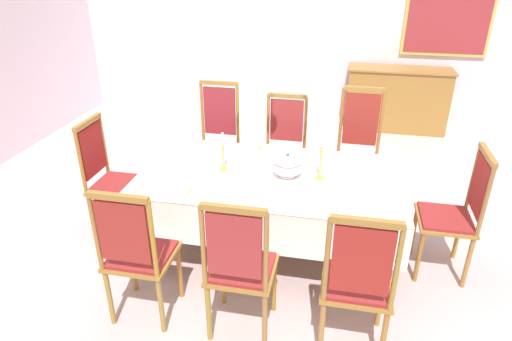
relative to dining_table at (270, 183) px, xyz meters
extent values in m
cube|color=#C5A9AA|center=(0.00, 0.10, -0.68)|extent=(7.15, 6.93, 0.04)
cube|color=silver|center=(0.00, 3.60, 0.92)|extent=(7.15, 0.08, 3.16)
cylinder|color=olive|center=(-0.96, -0.48, -0.31)|extent=(0.07, 0.07, 0.71)
cylinder|color=olive|center=(0.96, -0.48, -0.31)|extent=(0.07, 0.07, 0.71)
cylinder|color=#9A6033|center=(-0.96, 0.48, -0.31)|extent=(0.07, 0.07, 0.71)
cylinder|color=olive|center=(0.96, 0.48, -0.31)|extent=(0.07, 0.07, 0.71)
cube|color=olive|center=(0.00, 0.00, 0.00)|extent=(2.01, 1.04, 0.08)
cube|color=olive|center=(0.00, 0.00, 0.06)|extent=(2.13, 1.16, 0.03)
cube|color=white|center=(0.00, 0.00, 0.07)|extent=(2.15, 1.18, 0.00)
cube|color=white|center=(0.00, -0.58, -0.11)|extent=(2.15, 0.00, 0.36)
cube|color=white|center=(0.00, 0.58, -0.11)|extent=(2.15, 0.00, 0.36)
cube|color=white|center=(-1.07, 0.00, -0.11)|extent=(0.00, 1.18, 0.36)
cube|color=white|center=(1.07, 0.00, -0.11)|extent=(0.00, 1.18, 0.36)
cylinder|color=olive|center=(-0.93, -0.74, -0.43)|extent=(0.04, 0.04, 0.47)
cylinder|color=#936129|center=(-0.55, -0.74, -0.43)|extent=(0.04, 0.04, 0.47)
cylinder|color=olive|center=(-0.93, -1.10, -0.43)|extent=(0.04, 0.04, 0.47)
cylinder|color=olive|center=(-0.55, -1.10, -0.43)|extent=(0.04, 0.04, 0.47)
cube|color=olive|center=(-0.74, -0.92, -0.19)|extent=(0.44, 0.42, 0.03)
cube|color=maroon|center=(-0.74, -0.92, -0.16)|extent=(0.40, 0.38, 0.02)
cylinder|color=#95622B|center=(-0.94, -1.11, 0.11)|extent=(0.03, 0.03, 0.57)
cylinder|color=olive|center=(-0.55, -1.11, 0.11)|extent=(0.03, 0.03, 0.57)
cube|color=maroon|center=(-0.74, -1.11, 0.14)|extent=(0.34, 0.02, 0.44)
cube|color=olive|center=(-0.74, -1.11, 0.40)|extent=(0.40, 0.04, 0.04)
cylinder|color=olive|center=(-0.55, 0.74, -0.43)|extent=(0.04, 0.04, 0.47)
cylinder|color=olive|center=(-0.93, 0.74, -0.43)|extent=(0.04, 0.04, 0.47)
cylinder|color=olive|center=(-0.55, 1.10, -0.43)|extent=(0.04, 0.04, 0.47)
cylinder|color=olive|center=(-0.93, 1.10, -0.43)|extent=(0.04, 0.04, 0.47)
cube|color=olive|center=(-0.74, 0.92, -0.19)|extent=(0.44, 0.42, 0.03)
cube|color=maroon|center=(-0.74, 0.92, -0.16)|extent=(0.40, 0.38, 0.02)
cylinder|color=olive|center=(-0.55, 1.11, 0.16)|extent=(0.03, 0.03, 0.67)
cylinder|color=#9B6627|center=(-0.94, 1.11, 0.16)|extent=(0.03, 0.03, 0.67)
cube|color=maroon|center=(-0.74, 1.11, 0.20)|extent=(0.34, 0.02, 0.51)
cube|color=olive|center=(-0.74, 1.11, 0.50)|extent=(0.40, 0.04, 0.04)
cylinder|color=olive|center=(-0.22, -0.74, -0.43)|extent=(0.04, 0.04, 0.47)
cylinder|color=olive|center=(0.16, -0.74, -0.43)|extent=(0.04, 0.04, 0.47)
cylinder|color=olive|center=(-0.22, -1.10, -0.43)|extent=(0.04, 0.04, 0.47)
cylinder|color=olive|center=(0.16, -1.10, -0.43)|extent=(0.04, 0.04, 0.47)
cube|color=olive|center=(-0.03, -0.92, -0.19)|extent=(0.44, 0.42, 0.03)
cube|color=maroon|center=(-0.03, -0.92, -0.16)|extent=(0.40, 0.38, 0.02)
cylinder|color=olive|center=(-0.22, -1.11, 0.12)|extent=(0.03, 0.03, 0.58)
cylinder|color=olive|center=(0.17, -1.11, 0.12)|extent=(0.03, 0.03, 0.58)
cube|color=maroon|center=(-0.03, -1.11, 0.14)|extent=(0.34, 0.02, 0.44)
cube|color=olive|center=(-0.03, -1.11, 0.40)|extent=(0.40, 0.04, 0.04)
cylinder|color=olive|center=(0.16, 0.74, -0.43)|extent=(0.04, 0.04, 0.47)
cylinder|color=olive|center=(-0.22, 0.74, -0.43)|extent=(0.04, 0.04, 0.47)
cylinder|color=olive|center=(0.16, 1.10, -0.43)|extent=(0.04, 0.04, 0.47)
cylinder|color=olive|center=(-0.22, 1.10, -0.43)|extent=(0.04, 0.04, 0.47)
cube|color=olive|center=(-0.03, 0.92, -0.19)|extent=(0.44, 0.42, 0.03)
cube|color=maroon|center=(-0.03, 0.92, -0.16)|extent=(0.40, 0.38, 0.02)
cylinder|color=olive|center=(0.17, 1.11, 0.12)|extent=(0.03, 0.03, 0.58)
cylinder|color=#9A6232|center=(-0.22, 1.11, 0.12)|extent=(0.03, 0.03, 0.58)
cube|color=maroon|center=(-0.03, 1.11, 0.15)|extent=(0.34, 0.02, 0.44)
cube|color=olive|center=(-0.03, 1.11, 0.41)|extent=(0.40, 0.04, 0.04)
cylinder|color=#966036|center=(0.53, -0.74, -0.43)|extent=(0.04, 0.04, 0.47)
cylinder|color=olive|center=(0.91, -0.74, -0.43)|extent=(0.04, 0.04, 0.47)
cylinder|color=olive|center=(0.53, -1.10, -0.43)|extent=(0.04, 0.04, 0.47)
cylinder|color=olive|center=(0.91, -1.10, -0.43)|extent=(0.04, 0.04, 0.47)
cube|color=olive|center=(0.72, -0.92, -0.19)|extent=(0.44, 0.42, 0.03)
cube|color=maroon|center=(0.72, -0.92, -0.16)|extent=(0.40, 0.38, 0.02)
cylinder|color=olive|center=(0.52, -1.11, 0.12)|extent=(0.03, 0.03, 0.59)
cylinder|color=olive|center=(0.91, -1.11, 0.12)|extent=(0.03, 0.03, 0.59)
cube|color=maroon|center=(0.72, -1.11, 0.15)|extent=(0.34, 0.02, 0.45)
cube|color=olive|center=(0.72, -1.11, 0.42)|extent=(0.40, 0.04, 0.04)
cylinder|color=olive|center=(0.91, 0.74, -0.43)|extent=(0.04, 0.04, 0.47)
cylinder|color=olive|center=(0.53, 0.74, -0.43)|extent=(0.04, 0.04, 0.47)
cylinder|color=olive|center=(0.91, 1.10, -0.43)|extent=(0.04, 0.04, 0.47)
cylinder|color=olive|center=(0.53, 1.10, -0.43)|extent=(0.04, 0.04, 0.47)
cube|color=olive|center=(0.72, 0.92, -0.19)|extent=(0.44, 0.42, 0.03)
cube|color=maroon|center=(0.72, 0.92, -0.16)|extent=(0.40, 0.38, 0.02)
cylinder|color=#9B662D|center=(0.91, 1.11, 0.18)|extent=(0.03, 0.03, 0.70)
cylinder|color=#9A5F2A|center=(0.52, 1.11, 0.18)|extent=(0.03, 0.03, 0.70)
cube|color=maroon|center=(0.72, 1.11, 0.21)|extent=(0.34, 0.02, 0.53)
cube|color=olive|center=(0.72, 1.11, 0.52)|extent=(0.40, 0.04, 0.04)
cylinder|color=olive|center=(-1.22, 0.19, -0.43)|extent=(0.04, 0.04, 0.47)
cylinder|color=olive|center=(-1.22, -0.19, -0.43)|extent=(0.04, 0.04, 0.47)
cylinder|color=#996432|center=(-1.58, 0.19, -0.43)|extent=(0.04, 0.04, 0.47)
cylinder|color=olive|center=(-1.58, -0.19, -0.43)|extent=(0.04, 0.04, 0.47)
cube|color=olive|center=(-1.40, 0.00, -0.19)|extent=(0.42, 0.44, 0.03)
cube|color=maroon|center=(-1.40, 0.00, -0.16)|extent=(0.38, 0.40, 0.02)
cylinder|color=#9A602E|center=(-1.59, 0.20, 0.12)|extent=(0.03, 0.03, 0.59)
cylinder|color=#956127|center=(-1.59, -0.20, 0.12)|extent=(0.03, 0.03, 0.59)
cube|color=maroon|center=(-1.59, 0.00, 0.15)|extent=(0.02, 0.34, 0.45)
cube|color=olive|center=(-1.59, 0.00, 0.41)|extent=(0.04, 0.40, 0.04)
cylinder|color=olive|center=(1.22, -0.19, -0.43)|extent=(0.04, 0.04, 0.47)
cylinder|color=#9B5F24|center=(1.22, 0.19, -0.43)|extent=(0.04, 0.04, 0.47)
cylinder|color=olive|center=(1.58, -0.19, -0.43)|extent=(0.04, 0.04, 0.47)
cylinder|color=olive|center=(1.58, 0.19, -0.43)|extent=(0.04, 0.04, 0.47)
cube|color=olive|center=(1.40, 0.00, -0.19)|extent=(0.42, 0.44, 0.03)
cube|color=maroon|center=(1.40, 0.00, -0.16)|extent=(0.38, 0.40, 0.02)
cylinder|color=olive|center=(1.59, -0.20, 0.11)|extent=(0.03, 0.03, 0.57)
cylinder|color=olive|center=(1.59, 0.20, 0.11)|extent=(0.03, 0.03, 0.57)
cube|color=maroon|center=(1.59, 0.00, 0.14)|extent=(0.02, 0.34, 0.44)
cube|color=olive|center=(1.59, 0.00, 0.40)|extent=(0.04, 0.40, 0.04)
cylinder|color=white|center=(0.14, 0.00, 0.08)|extent=(0.14, 0.14, 0.02)
ellipsoid|color=white|center=(0.14, 0.00, 0.15)|extent=(0.25, 0.25, 0.11)
ellipsoid|color=white|center=(0.14, 0.00, 0.22)|extent=(0.22, 0.22, 0.09)
sphere|color=#36508D|center=(0.14, 0.00, 0.27)|extent=(0.03, 0.03, 0.03)
cylinder|color=gold|center=(-0.40, 0.00, 0.08)|extent=(0.07, 0.07, 0.02)
cylinder|color=gold|center=(-0.40, 0.00, 0.19)|extent=(0.02, 0.02, 0.20)
cone|color=gold|center=(-0.40, 0.00, 0.30)|extent=(0.04, 0.04, 0.02)
cylinder|color=silver|center=(-0.40, 0.00, 0.36)|extent=(0.02, 0.02, 0.10)
cylinder|color=gold|center=(0.40, 0.00, 0.08)|extent=(0.07, 0.07, 0.02)
cylinder|color=gold|center=(0.40, 0.00, 0.22)|extent=(0.02, 0.02, 0.25)
cone|color=gold|center=(0.40, 0.00, 0.35)|extent=(0.04, 0.04, 0.02)
cylinder|color=silver|center=(0.40, 0.00, 0.41)|extent=(0.02, 0.02, 0.10)
cylinder|color=white|center=(-0.10, 0.47, 0.09)|extent=(0.14, 0.14, 0.03)
cylinder|color=white|center=(-0.10, 0.47, 0.10)|extent=(0.12, 0.12, 0.02)
torus|color=#36508D|center=(-0.10, 0.47, 0.11)|extent=(0.14, 0.14, 0.01)
cylinder|color=white|center=(-0.43, -0.41, 0.10)|extent=(0.19, 0.19, 0.05)
cylinder|color=white|center=(-0.43, -0.41, 0.11)|extent=(0.16, 0.16, 0.03)
torus|color=#36508D|center=(-0.43, -0.41, 0.12)|extent=(0.19, 0.19, 0.01)
cube|color=gold|center=(-0.20, 0.44, 0.08)|extent=(0.01, 0.14, 0.00)
ellipsoid|color=gold|center=(-0.20, 0.52, 0.08)|extent=(0.03, 0.05, 0.01)
cube|color=gold|center=(-0.56, -0.44, 0.08)|extent=(0.02, 0.14, 0.00)
ellipsoid|color=gold|center=(-0.55, -0.36, 0.08)|extent=(0.03, 0.05, 0.01)
cube|color=olive|center=(1.28, 3.28, -0.22)|extent=(1.40, 0.44, 0.88)
cube|color=olive|center=(1.28, 3.28, 0.23)|extent=(1.44, 0.48, 0.02)
cube|color=#9C5D2C|center=(1.63, 3.51, -0.22)|extent=(0.59, 0.01, 0.70)
cube|color=olive|center=(0.93, 3.51, -0.22)|extent=(0.59, 0.01, 0.70)
cube|color=#D1B251|center=(1.83, 3.54, 1.06)|extent=(1.15, 0.04, 1.36)
cube|color=maroon|center=(1.83, 3.52, 1.06)|extent=(1.07, 0.01, 1.28)
camera|label=1|loc=(0.54, -3.22, 1.74)|focal=31.30mm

